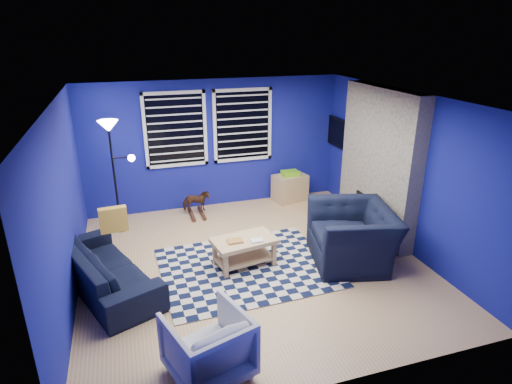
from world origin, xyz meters
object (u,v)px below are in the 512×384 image
at_px(tv, 341,134).
at_px(coffee_table, 244,246).
at_px(sofa, 106,269).
at_px(cabinet, 290,187).
at_px(floor_lamp, 112,142).
at_px(armchair_bent, 208,345).
at_px(armchair_big, 352,235).
at_px(rocking_horse, 196,202).

height_order(tv, coffee_table, tv).
xyz_separation_m(tv, sofa, (-4.55, -2.00, -1.10)).
distance_m(cabinet, floor_lamp, 3.65).
bearing_deg(armchair_bent, armchair_big, -165.20).
xyz_separation_m(coffee_table, cabinet, (1.63, 2.25, -0.04)).
relative_size(armchair_bent, rocking_horse, 1.54).
relative_size(sofa, armchair_bent, 2.63).
xyz_separation_m(sofa, coffee_table, (1.96, 0.01, 0.02)).
relative_size(rocking_horse, coffee_table, 0.51).
relative_size(tv, sofa, 0.48).
relative_size(sofa, floor_lamp, 1.05).
distance_m(coffee_table, cabinet, 2.77).
bearing_deg(coffee_table, rocking_horse, 100.08).
height_order(armchair_big, rocking_horse, armchair_big).
bearing_deg(armchair_big, sofa, -82.63).
xyz_separation_m(sofa, armchair_big, (3.57, -0.34, 0.13)).
height_order(rocking_horse, floor_lamp, floor_lamp).
height_order(tv, sofa, tv).
distance_m(armchair_big, coffee_table, 1.65).
xyz_separation_m(cabinet, floor_lamp, (-3.37, -0.40, 1.33)).
bearing_deg(armchair_bent, tv, -149.33).
bearing_deg(coffee_table, floor_lamp, 133.40).
bearing_deg(cabinet, tv, -27.61).
height_order(armchair_bent, cabinet, armchair_bent).
relative_size(tv, rocking_horse, 1.96).
bearing_deg(floor_lamp, rocking_horse, 8.60).
distance_m(armchair_bent, rocking_horse, 4.08).
height_order(sofa, floor_lamp, floor_lamp).
distance_m(sofa, rocking_horse, 2.61).
bearing_deg(floor_lamp, armchair_big, -33.19).
distance_m(tv, rocking_horse, 3.15).
distance_m(sofa, floor_lamp, 2.28).
xyz_separation_m(armchair_bent, floor_lamp, (-0.80, 3.83, 1.25)).
distance_m(tv, floor_lamp, 4.34).
height_order(armchair_big, armchair_bent, armchair_big).
relative_size(tv, armchair_bent, 1.27).
xyz_separation_m(tv, cabinet, (-0.96, 0.25, -1.12)).
bearing_deg(sofa, armchair_big, -117.36).
bearing_deg(armchair_big, floor_lamp, -110.39).
bearing_deg(cabinet, armchair_bent, -134.32).
bearing_deg(armchair_big, armchair_bent, -44.68).
xyz_separation_m(tv, coffee_table, (-2.58, -2.00, -1.08)).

